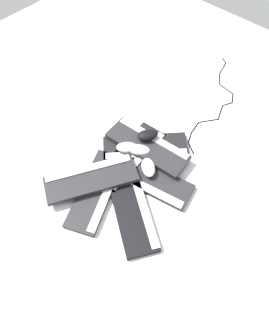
# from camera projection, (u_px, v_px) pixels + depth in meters

# --- Properties ---
(ground_plane) EXTENTS (3.20, 3.20, 0.00)m
(ground_plane) POSITION_uv_depth(u_px,v_px,m) (123.00, 177.00, 1.48)
(ground_plane) COLOR silver
(keyboard_0) EXTENTS (0.42, 0.41, 0.03)m
(keyboard_0) POSITION_uv_depth(u_px,v_px,m) (145.00, 147.00, 1.57)
(keyboard_0) COLOR black
(keyboard_0) RESTS_ON ground
(keyboard_1) EXTENTS (0.45, 0.19, 0.03)m
(keyboard_1) POSITION_uv_depth(u_px,v_px,m) (131.00, 156.00, 1.54)
(keyboard_1) COLOR black
(keyboard_1) RESTS_ON ground
(keyboard_2) EXTENTS (0.46, 0.32, 0.03)m
(keyboard_2) POSITION_uv_depth(u_px,v_px,m) (97.00, 190.00, 1.43)
(keyboard_2) COLOR #232326
(keyboard_2) RESTS_ON ground
(keyboard_3) EXTENTS (0.37, 0.45, 0.03)m
(keyboard_3) POSITION_uv_depth(u_px,v_px,m) (132.00, 209.00, 1.38)
(keyboard_3) COLOR black
(keyboard_3) RESTS_ON ground
(keyboard_4) EXTENTS (0.24, 0.46, 0.03)m
(keyboard_4) POSITION_uv_depth(u_px,v_px,m) (148.00, 179.00, 1.46)
(keyboard_4) COLOR #232326
(keyboard_4) RESTS_ON ground
(keyboard_5) EXTENTS (0.46, 0.35, 0.03)m
(keyboard_5) POSITION_uv_depth(u_px,v_px,m) (91.00, 179.00, 1.43)
(keyboard_5) COLOR #232326
(keyboard_5) RESTS_ON keyboard_2
(keyboard_6) EXTENTS (0.19, 0.45, 0.03)m
(keyboard_6) POSITION_uv_depth(u_px,v_px,m) (147.00, 146.00, 1.53)
(keyboard_6) COLOR #232326
(keyboard_6) RESTS_ON keyboard_0
(mouse_0) EXTENTS (0.12, 0.13, 0.04)m
(mouse_0) POSITION_uv_depth(u_px,v_px,m) (139.00, 150.00, 1.51)
(mouse_0) COLOR #B7B7BC
(mouse_0) RESTS_ON keyboard_1
(mouse_1) EXTENTS (0.12, 0.13, 0.04)m
(mouse_1) POSITION_uv_depth(u_px,v_px,m) (148.00, 167.00, 1.46)
(mouse_1) COLOR silver
(mouse_1) RESTS_ON keyboard_4
(mouse_2) EXTENTS (0.13, 0.11, 0.04)m
(mouse_2) POSITION_uv_depth(u_px,v_px,m) (148.00, 135.00, 1.53)
(mouse_2) COLOR black
(mouse_2) RESTS_ON keyboard_6
(mouse_3) EXTENTS (0.12, 0.13, 0.04)m
(mouse_3) POSITION_uv_depth(u_px,v_px,m) (127.00, 147.00, 1.52)
(mouse_3) COLOR #B7B7BC
(mouse_3) RESTS_ON keyboard_1
(cable_0) EXTENTS (0.77, 0.33, 0.01)m
(cable_0) POSITION_uv_depth(u_px,v_px,m) (215.00, 102.00, 1.76)
(cable_0) COLOR black
(cable_0) RESTS_ON ground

